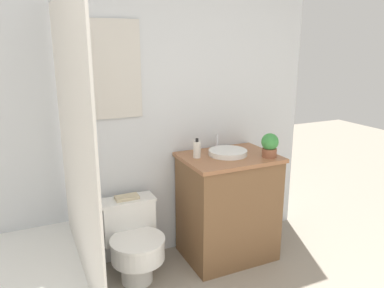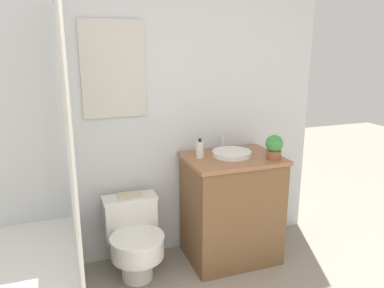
# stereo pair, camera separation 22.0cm
# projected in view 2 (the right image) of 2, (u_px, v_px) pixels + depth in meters

# --- Properties ---
(wall_back) EXTENTS (3.12, 0.07, 2.50)m
(wall_back) POSITION_uv_depth(u_px,v_px,m) (134.00, 105.00, 2.85)
(wall_back) COLOR silver
(wall_back) RESTS_ON ground_plane
(toilet) EXTENTS (0.41, 0.53, 0.58)m
(toilet) POSITION_uv_depth(u_px,v_px,m) (135.00, 238.00, 2.79)
(toilet) COLOR white
(toilet) RESTS_ON ground_plane
(vanity) EXTENTS (0.73, 0.55, 0.86)m
(vanity) POSITION_uv_depth(u_px,v_px,m) (231.00, 208.00, 3.00)
(vanity) COLOR brown
(vanity) RESTS_ON ground_plane
(sink) EXTENTS (0.30, 0.34, 0.13)m
(sink) POSITION_uv_depth(u_px,v_px,m) (232.00, 153.00, 2.90)
(sink) COLOR white
(sink) RESTS_ON vanity
(soap_bottle) EXTENTS (0.06, 0.06, 0.15)m
(soap_bottle) POSITION_uv_depth(u_px,v_px,m) (200.00, 150.00, 2.84)
(soap_bottle) COLOR silver
(soap_bottle) RESTS_ON vanity
(potted_plant) EXTENTS (0.13, 0.13, 0.19)m
(potted_plant) POSITION_uv_depth(u_px,v_px,m) (274.00, 147.00, 2.80)
(potted_plant) COLOR brown
(potted_plant) RESTS_ON vanity
(book_on_tank) EXTENTS (0.17, 0.10, 0.02)m
(book_on_tank) POSITION_uv_depth(u_px,v_px,m) (130.00, 195.00, 2.84)
(book_on_tank) COLOR beige
(book_on_tank) RESTS_ON toilet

